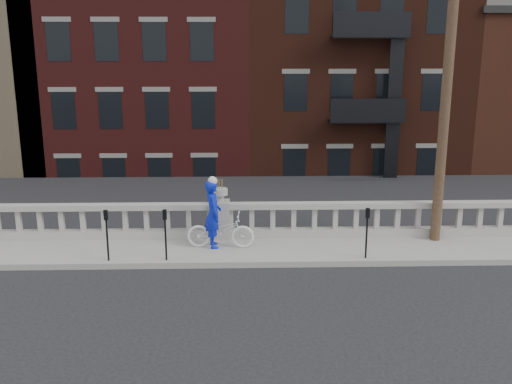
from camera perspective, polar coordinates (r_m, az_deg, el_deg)
ground at (r=13.11m, az=-4.11°, el=-10.66°), size 120.00×120.00×0.00m
sidewalk at (r=15.86m, az=-3.66°, el=-5.90°), size 32.00×2.20×0.15m
balustrade at (r=16.58m, az=-3.58°, el=-2.95°), size 28.00×0.34×1.03m
planter_pedestal at (r=16.53m, az=-3.59°, el=-2.32°), size 0.55×0.55×1.76m
lower_level at (r=35.07m, az=-1.67°, el=9.32°), size 80.00×44.00×20.80m
utility_pole at (r=16.49m, az=18.73°, el=12.48°), size 1.60×0.28×10.00m
parking_meter_b at (r=15.15m, az=-14.71°, el=-3.64°), size 0.10×0.09×1.36m
parking_meter_c at (r=14.88m, az=-9.06°, el=-3.67°), size 0.10×0.09×1.36m
parking_meter_d at (r=15.11m, az=11.04°, el=-3.48°), size 0.10×0.09×1.36m
bicycle at (r=15.79m, az=-3.56°, el=-3.84°), size 1.89×0.77×0.97m
cyclist at (r=15.72m, az=-4.31°, el=-2.19°), size 0.57×0.76×1.89m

